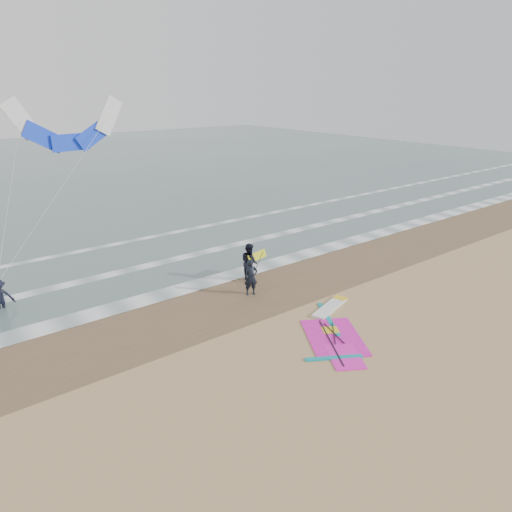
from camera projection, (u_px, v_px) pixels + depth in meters
ground at (342, 350)px, 16.55m from camera, size 120.00×120.00×0.00m
sea_water at (31, 170)px, 52.40m from camera, size 120.00×80.00×0.02m
wet_sand_band at (245, 294)px, 21.03m from camera, size 120.00×5.00×0.01m
foam_waterline at (196, 265)px, 24.34m from camera, size 120.00×9.15×0.02m
windsurf_rig at (334, 329)px, 17.96m from camera, size 4.88×4.62×0.12m
person_standing at (251, 277)px, 20.72m from camera, size 0.72×0.61×1.69m
person_walking at (249, 262)px, 22.26m from camera, size 0.82×1.00×1.90m
held_pole at (256, 268)px, 20.75m from camera, size 0.17×0.86×1.82m
carried_kiteboard at (257, 256)px, 22.33m from camera, size 1.30×0.51×0.39m
surf_kite at (69, 130)px, 22.87m from camera, size 7.88×4.13×7.46m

